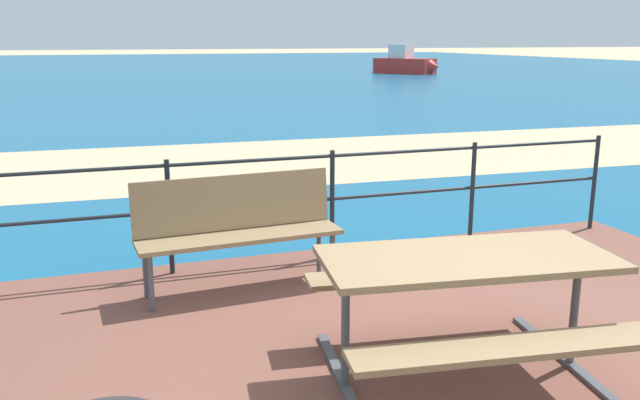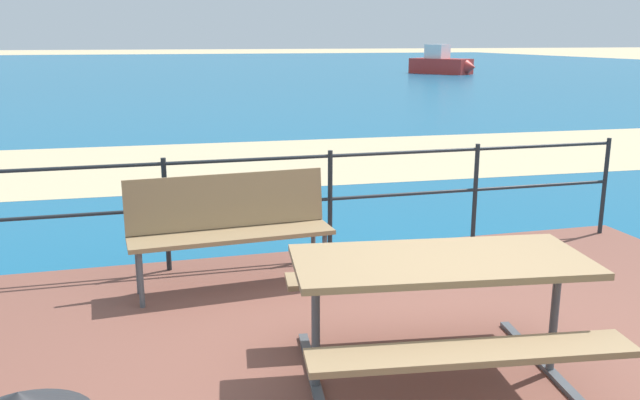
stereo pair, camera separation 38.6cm
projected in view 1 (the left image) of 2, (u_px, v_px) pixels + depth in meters
ground_plane at (460, 382)px, 4.08m from camera, size 240.00×240.00×0.00m
patio_paving at (461, 377)px, 4.07m from camera, size 6.40×5.20×0.06m
sea_water at (128, 72)px, 40.91m from camera, size 90.00×90.00×0.01m
beach_strip at (226, 163)px, 11.17m from camera, size 54.12×6.17×0.01m
picnic_table at (466, 284)px, 3.87m from camera, size 1.84×1.58×0.77m
park_bench at (237, 222)px, 5.32m from camera, size 1.65×0.53×0.92m
railing_fence at (332, 189)px, 6.09m from camera, size 5.94×0.04×1.00m
boat_near at (406, 63)px, 38.82m from camera, size 3.13×3.94×1.67m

